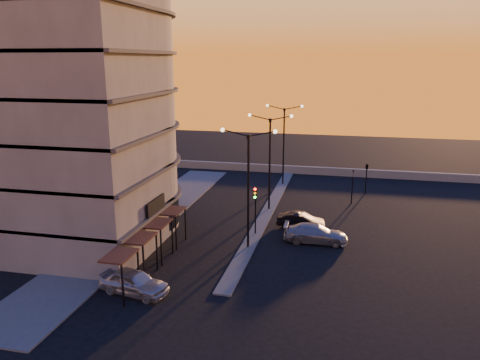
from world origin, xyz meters
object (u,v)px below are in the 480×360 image
Objects in this scene: streetlamp_mid at (270,155)px; car_sedan at (301,220)px; traffic_light_main at (255,203)px; car_wagon at (316,233)px; car_hatchback at (134,282)px.

streetlamp_mid is 7.54m from car_sedan.
streetlamp_mid is 7.62m from traffic_light_main.
car_sedan is 0.80× the size of car_wagon.
car_sedan is (9.11, 14.45, -0.11)m from car_hatchback.
streetlamp_mid reaches higher than car_wagon.
traffic_light_main reaches higher than car_hatchback.
streetlamp_mid is 10.34m from car_wagon.
car_wagon is at bearing -55.99° from streetlamp_mid.
car_sedan is 3.48m from car_wagon.
streetlamp_mid is 1.85× the size of car_wagon.
traffic_light_main is at bearing 131.88° from car_sedan.
car_sedan is (3.58, -4.45, -4.92)m from streetlamp_mid.
car_hatchback reaches higher than car_wagon.
streetlamp_mid is at bearing 43.87° from car_sedan.
streetlamp_mid reaches higher than traffic_light_main.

